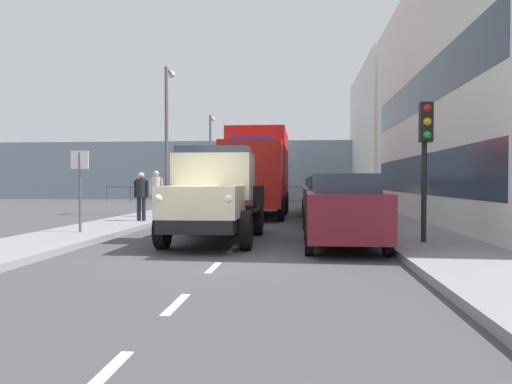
{
  "coord_description": "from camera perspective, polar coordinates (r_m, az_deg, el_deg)",
  "views": [
    {
      "loc": [
        -1.57,
        9.96,
        1.55
      ],
      "look_at": [
        0.34,
        -10.99,
        1.1
      ],
      "focal_mm": 34.79,
      "sensor_mm": 36.0,
      "label": 1
    }
  ],
  "objects": [
    {
      "name": "car_navy_kerbside_1",
      "position": [
        17.19,
        8.46,
        -0.98
      ],
      "size": [
        1.83,
        3.94,
        1.72
      ],
      "color": "navy",
      "rests_on": "ground_plane"
    },
    {
      "name": "street_sign",
      "position": [
        14.54,
        -19.6,
        1.67
      ],
      "size": [
        0.5,
        0.07,
        2.25
      ],
      "color": "#4C4C4C",
      "rests_on": "sidewalk_right"
    },
    {
      "name": "car_maroon_kerbside_near",
      "position": [
        11.78,
        9.97,
        -1.99
      ],
      "size": [
        1.8,
        4.3,
        1.72
      ],
      "color": "maroon",
      "rests_on": "ground_plane"
    },
    {
      "name": "seawall_railing",
      "position": [
        38.51,
        2.87,
        0.28
      ],
      "size": [
        28.08,
        0.08,
        1.2
      ],
      "color": "#4C5156",
      "rests_on": "ground_plane"
    },
    {
      "name": "sidewalk_left",
      "position": [
        20.72,
        13.77,
        -2.9
      ],
      "size": [
        2.31,
        37.28,
        0.15
      ],
      "primitive_type": "cube",
      "color": "gray",
      "rests_on": "ground_plane"
    },
    {
      "name": "sidewalk_right",
      "position": [
        21.41,
        -11.71,
        -2.76
      ],
      "size": [
        2.31,
        37.28,
        0.15
      ],
      "primitive_type": "cube",
      "color": "gray",
      "rests_on": "ground_plane"
    },
    {
      "name": "car_grey_kerbside_2",
      "position": [
        22.61,
        7.68,
        -0.45
      ],
      "size": [
        1.84,
        4.04,
        1.72
      ],
      "color": "slate",
      "rests_on": "ground_plane"
    },
    {
      "name": "traffic_light_near",
      "position": [
        12.01,
        18.91,
        5.55
      ],
      "size": [
        0.28,
        0.41,
        3.2
      ],
      "color": "black",
      "rests_on": "sidewalk_left"
    },
    {
      "name": "road_centreline_markings",
      "position": [
        20.02,
        0.69,
        -3.21
      ],
      "size": [
        0.12,
        33.36,
        0.01
      ],
      "color": "silver",
      "rests_on": "ground_plane"
    },
    {
      "name": "sea_horizon",
      "position": [
        42.12,
        3.07,
        2.51
      ],
      "size": [
        80.0,
        0.8,
        5.0
      ],
      "primitive_type": "cube",
      "color": "gray",
      "rests_on": "ground_plane"
    },
    {
      "name": "car_silver_kerbside_3",
      "position": [
        27.9,
        7.21,
        -0.14
      ],
      "size": [
        1.86,
        4.06,
        1.72
      ],
      "color": "#B7BABF",
      "rests_on": "ground_plane"
    },
    {
      "name": "lamp_post_far",
      "position": [
        35.2,
        -5.21,
        4.84
      ],
      "size": [
        0.32,
        1.14,
        6.04
      ],
      "color": "#59595B",
      "rests_on": "sidewalk_right"
    },
    {
      "name": "lamp_post_promenade",
      "position": [
        23.08,
        -10.15,
        7.44
      ],
      "size": [
        0.32,
        1.14,
        6.58
      ],
      "color": "#59595B",
      "rests_on": "sidewalk_right"
    },
    {
      "name": "ground_plane",
      "position": [
        20.56,
        0.81,
        -3.11
      ],
      "size": [
        80.0,
        80.0,
        0.0
      ],
      "primitive_type": "plane",
      "color": "#423F44"
    },
    {
      "name": "pedestrian_in_dark_coat",
      "position": [
        18.1,
        -13.06,
        -0.03
      ],
      "size": [
        0.53,
        0.34,
        1.73
      ],
      "color": "black",
      "rests_on": "sidewalk_right"
    },
    {
      "name": "truck_vintage_cream",
      "position": [
        12.61,
        -4.86,
        -0.48
      ],
      "size": [
        2.17,
        5.64,
        2.43
      ],
      "color": "black",
      "rests_on": "ground_plane"
    },
    {
      "name": "car_red_oppositeside_0",
      "position": [
        22.41,
        -5.38,
        -0.46
      ],
      "size": [
        1.85,
        4.07,
        1.72
      ],
      "color": "#B21E1E",
      "rests_on": "ground_plane"
    },
    {
      "name": "lorry_cargo_red",
      "position": [
        22.24,
        0.22,
        2.57
      ],
      "size": [
        2.58,
        8.2,
        3.87
      ],
      "color": "red",
      "rests_on": "ground_plane"
    },
    {
      "name": "pedestrian_by_lamp",
      "position": [
        20.19,
        -11.41,
        0.3
      ],
      "size": [
        0.53,
        0.34,
        1.83
      ],
      "color": "#4C473D",
      "rests_on": "sidewalk_right"
    },
    {
      "name": "building_far_block",
      "position": [
        37.63,
        17.62,
        6.14
      ],
      "size": [
        7.59,
        14.26,
        9.63
      ],
      "color": "silver",
      "rests_on": "ground_plane"
    }
  ]
}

